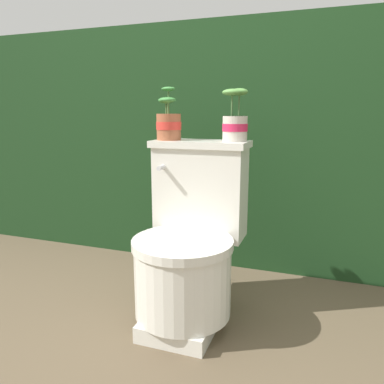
% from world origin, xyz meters
% --- Properties ---
extents(ground_plane, '(12.00, 12.00, 0.00)m').
position_xyz_m(ground_plane, '(0.00, 0.00, 0.00)').
color(ground_plane, brown).
extents(hedge_backdrop, '(4.31, 0.77, 1.42)m').
position_xyz_m(hedge_backdrop, '(0.00, 1.07, 0.71)').
color(hedge_backdrop, '#193819').
rests_on(hedge_backdrop, ground).
extents(toilet, '(0.43, 0.55, 0.79)m').
position_xyz_m(toilet, '(0.08, 0.06, 0.34)').
color(toilet, silver).
rests_on(toilet, ground).
extents(potted_plant_left, '(0.12, 0.12, 0.24)m').
position_xyz_m(potted_plant_left, '(-0.07, 0.20, 0.87)').
color(potted_plant_left, '#9E5638').
rests_on(potted_plant_left, toilet).
extents(potted_plant_midleft, '(0.12, 0.12, 0.23)m').
position_xyz_m(potted_plant_midleft, '(0.23, 0.23, 0.87)').
color(potted_plant_midleft, beige).
rests_on(potted_plant_midleft, toilet).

